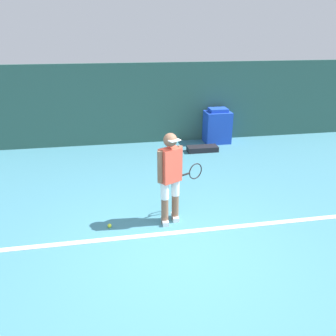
% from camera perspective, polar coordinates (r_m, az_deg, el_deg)
% --- Properties ---
extents(ground_plane, '(24.00, 24.00, 0.00)m').
position_cam_1_polar(ground_plane, '(5.01, 1.38, -14.33)').
color(ground_plane, teal).
extents(back_wall, '(24.00, 0.10, 2.25)m').
position_cam_1_polar(back_wall, '(9.46, -4.99, 11.01)').
color(back_wall, '#2D564C').
rests_on(back_wall, ground_plane).
extents(court_baseline, '(21.60, 0.10, 0.01)m').
position_cam_1_polar(court_baseline, '(5.38, 0.38, -11.31)').
color(court_baseline, white).
rests_on(court_baseline, ground_plane).
extents(tennis_player, '(0.85, 0.51, 1.57)m').
position_cam_1_polar(tennis_player, '(5.31, 0.48, -1.19)').
color(tennis_player, brown).
rests_on(tennis_player, ground_plane).
extents(tennis_ball, '(0.07, 0.07, 0.07)m').
position_cam_1_polar(tennis_ball, '(5.61, -10.15, -9.85)').
color(tennis_ball, '#D1E533').
rests_on(tennis_ball, ground_plane).
extents(covered_chair, '(0.73, 0.57, 1.01)m').
position_cam_1_polar(covered_chair, '(9.69, 8.56, 7.20)').
color(covered_chair, blue).
rests_on(covered_chair, ground_plane).
extents(equipment_bag, '(0.83, 0.34, 0.14)m').
position_cam_1_polar(equipment_bag, '(8.98, 6.02, 3.35)').
color(equipment_bag, black).
rests_on(equipment_bag, ground_plane).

